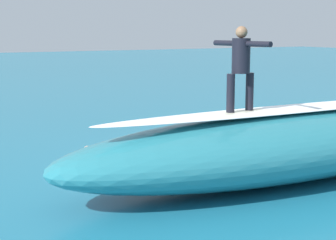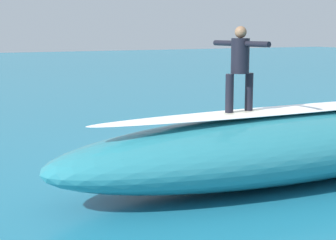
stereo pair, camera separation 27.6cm
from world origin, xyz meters
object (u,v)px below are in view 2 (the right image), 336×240
Objects in this scene: surfboard_riding at (239,114)px; surfboard_paddling at (108,163)px; surfer_paddling at (113,156)px; surfer_riding at (240,62)px.

surfboard_paddling is at bearing -64.28° from surfboard_riding.
surfboard_riding is at bearing 176.39° from surfer_paddling.
surfboard_riding reaches higher than surfer_paddling.
surfer_riding reaches higher than surfer_paddling.
surfboard_paddling is (1.54, -2.58, -1.31)m from surfboard_riding.
surfer_riding is at bearing 176.54° from surfboard_paddling.
surfboard_riding is 3.27m from surfboard_paddling.
surfer_riding is at bearing 176.39° from surfer_paddling.
surfer_paddling is (1.46, -2.47, -2.07)m from surfer_riding.
surfer_paddling reaches higher than surfboard_paddling.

